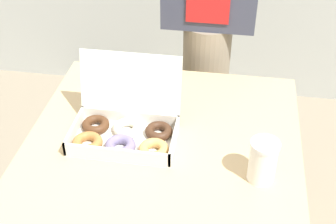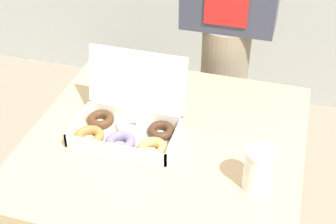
# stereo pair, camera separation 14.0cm
# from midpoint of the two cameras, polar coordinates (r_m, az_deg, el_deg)

# --- Properties ---
(table) EXTENTS (0.88, 0.86, 0.76)m
(table) POSITION_cam_midpoint_polar(r_m,az_deg,el_deg) (1.78, 1.96, -12.73)
(table) COLOR tan
(table) RESTS_ON ground_plane
(donut_box) EXTENTS (0.34, 0.25, 0.25)m
(donut_box) POSITION_cam_midpoint_polar(r_m,az_deg,el_deg) (1.51, -2.41, -1.86)
(donut_box) COLOR white
(donut_box) RESTS_ON table
(coffee_cup) EXTENTS (0.08, 0.08, 0.14)m
(coffee_cup) POSITION_cam_midpoint_polar(r_m,az_deg,el_deg) (1.35, 13.86, -6.87)
(coffee_cup) COLOR white
(coffee_cup) RESTS_ON table
(person_customer) EXTENTS (0.37, 0.21, 1.66)m
(person_customer) POSITION_cam_midpoint_polar(r_m,az_deg,el_deg) (1.94, 9.51, 11.27)
(person_customer) COLOR gray
(person_customer) RESTS_ON ground_plane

